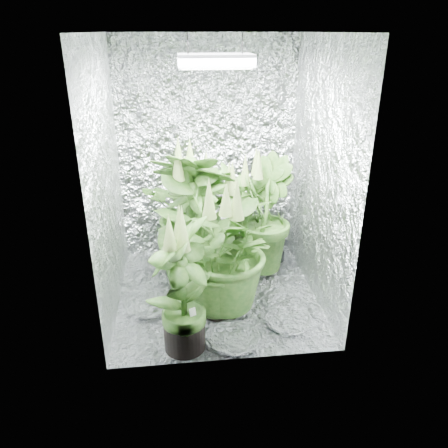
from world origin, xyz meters
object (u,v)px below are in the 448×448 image
Objects in this scene: plant_e at (221,250)px; circulation_fan at (274,245)px; plant_d at (196,223)px; plant_f at (182,287)px; grow_lamp at (215,61)px; plant_a at (195,212)px; plant_b at (235,223)px; plant_c at (264,216)px.

plant_e is 2.99× the size of circulation_fan.
circulation_fan is (0.58, 0.75, -0.37)m from plant_e.
circulation_fan is at bearing 26.87° from plant_d.
plant_d is at bearing 80.44° from plant_f.
plant_a is at bearing 102.86° from grow_lamp.
plant_a is at bearing 87.73° from plant_d.
plant_b is 0.26m from plant_c.
plant_f is (-0.30, -0.40, -0.04)m from plant_e.
plant_e is at bearing -80.19° from plant_a.
plant_a is at bearing 83.17° from plant_f.
plant_b is 1.00× the size of plant_f.
plant_e is 1.05× the size of plant_f.
plant_f is at bearing -115.50° from plant_b.
grow_lamp is 0.47× the size of plant_f.
plant_d is 0.41m from plant_e.
grow_lamp is 1.46m from plant_a.
plant_e is at bearing -125.42° from plant_c.
plant_e reaches higher than plant_c.
plant_d reaches higher than plant_c.
plant_f is (-0.29, -0.64, -1.34)m from grow_lamp.
grow_lamp is at bearing -117.64° from plant_b.
plant_c is at bearing 54.24° from plant_f.
plant_e is at bearing -107.07° from plant_b.
plant_f is 2.83× the size of circulation_fan.
grow_lamp is 1.25m from plant_d.
plant_a reaches higher than circulation_fan.
grow_lamp is at bearing -77.14° from plant_a.
circulation_fan is at bearing -7.22° from plant_a.
grow_lamp reaches higher than plant_c.
circulation_fan is (0.88, 1.15, -0.33)m from plant_f.
plant_d is at bearing -157.53° from plant_c.
plant_f is (-0.13, -0.78, -0.11)m from plant_d.
grow_lamp is 1.32m from plant_e.
grow_lamp reaches higher than plant_b.
grow_lamp reaches higher than plant_e.
grow_lamp is at bearing -40.84° from plant_d.
plant_e is at bearing -88.18° from grow_lamp.
plant_a is 0.83× the size of plant_d.
plant_d is 1.20× the size of plant_f.
grow_lamp is 0.47× the size of plant_b.
plant_f is at bearing -125.76° from plant_c.
plant_a is 0.41m from plant_b.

